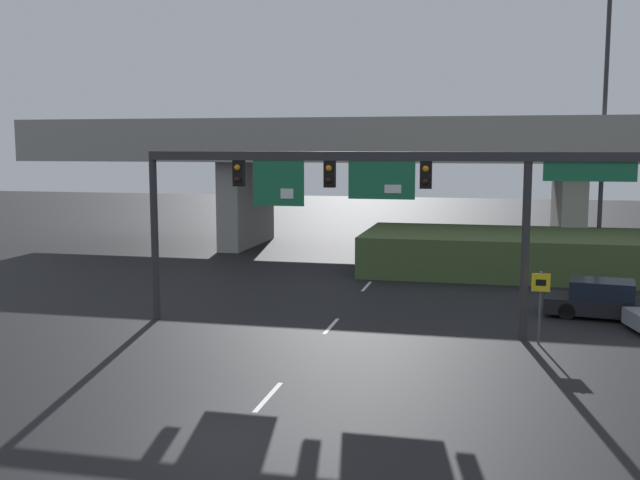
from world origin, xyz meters
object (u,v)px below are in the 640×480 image
highway_light_pole_near (606,91)px  parked_sedan_near_right (605,300)px  speed_limit_sign (540,297)px  signal_gantry (361,185)px

highway_light_pole_near → parked_sedan_near_right: size_ratio=3.85×
speed_limit_sign → highway_light_pole_near: 20.08m
highway_light_pole_near → signal_gantry: bearing=-120.7°
speed_limit_sign → parked_sedan_near_right: size_ratio=0.52×
signal_gantry → speed_limit_sign: bearing=-5.6°
speed_limit_sign → highway_light_pole_near: (4.18, 17.99, 7.89)m
signal_gantry → speed_limit_sign: (6.16, -0.60, -3.62)m
speed_limit_sign → signal_gantry: bearing=174.4°
highway_light_pole_near → speed_limit_sign: bearing=-103.1°
highway_light_pole_near → parked_sedan_near_right: highway_light_pole_near is taller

